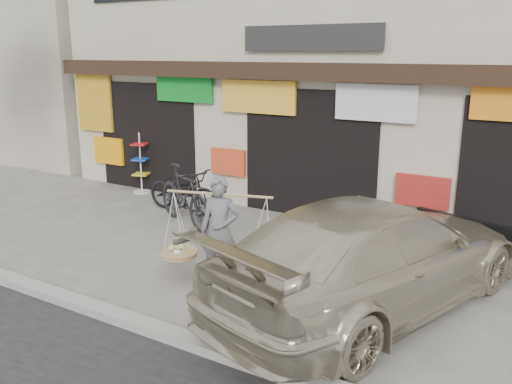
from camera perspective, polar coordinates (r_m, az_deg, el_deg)
The scene contains 10 objects.
ground at distance 8.87m, azimuth -4.63°, elevation -8.29°, with size 70.00×70.00×0.00m, color slate.
kerb at distance 7.48m, azimuth -13.87°, elevation -12.76°, with size 70.00×0.25×0.12m, color gray.
shophouse_block at distance 13.88m, azimuth 11.28°, elevation 14.35°, with size 14.00×6.32×7.00m.
neighbor_west at distance 22.83m, azimuth -22.67°, elevation 12.40°, with size 12.00×7.00×6.00m, color #AFA590.
street_vendor at distance 8.23m, azimuth -3.83°, elevation -4.46°, with size 1.86×0.95×1.65m.
bike_0 at distance 11.94m, azimuth -7.66°, elevation 0.16°, with size 0.65×1.87×0.98m, color black.
bike_1 at distance 11.03m, azimuth -7.57°, elevation -0.39°, with size 0.58×2.04×1.23m, color black.
suv at distance 7.58m, azimuth 12.28°, elevation -6.47°, with size 3.55×5.66×1.53m.
display_rack at distance 13.78m, azimuth -12.03°, elevation 2.41°, with size 0.47×0.47×1.51m.
red_bag at distance 8.41m, azimuth -4.64°, elevation -9.11°, with size 0.31×0.25×0.14m, color #E01544.
Camera 1 is at (4.84, -6.59, 3.45)m, focal length 38.00 mm.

